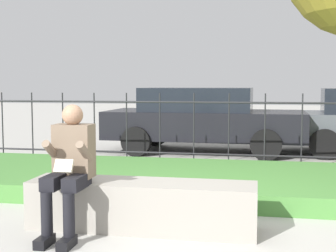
% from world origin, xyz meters
% --- Properties ---
extents(ground_plane, '(60.00, 60.00, 0.00)m').
position_xyz_m(ground_plane, '(0.00, 0.00, 0.00)').
color(ground_plane, '#B2AFA8').
extents(stone_bench, '(2.35, 0.55, 0.50)m').
position_xyz_m(stone_bench, '(-0.38, 0.00, 0.22)').
color(stone_bench, gray).
rests_on(stone_bench, ground_plane).
extents(person_seated_reader, '(0.42, 0.73, 1.30)m').
position_xyz_m(person_seated_reader, '(-1.03, -0.31, 0.72)').
color(person_seated_reader, black).
rests_on(person_seated_reader, ground_plane).
extents(grass_berm, '(10.60, 2.53, 0.24)m').
position_xyz_m(grass_berm, '(0.00, 1.96, 0.12)').
color(grass_berm, '#4C893D').
rests_on(grass_berm, ground_plane).
extents(iron_fence, '(8.60, 0.03, 1.34)m').
position_xyz_m(iron_fence, '(0.00, 3.54, 0.71)').
color(iron_fence, '#232326').
rests_on(iron_fence, ground_plane).
extents(car_parked_center, '(4.33, 2.03, 1.42)m').
position_xyz_m(car_parked_center, '(-0.38, 5.63, 0.75)').
color(car_parked_center, black).
rests_on(car_parked_center, ground_plane).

